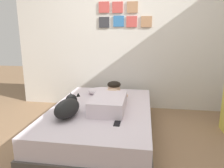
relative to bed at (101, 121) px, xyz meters
name	(u,v)px	position (x,y,z in m)	size (l,w,h in m)	color
ground_plane	(110,154)	(0.19, -0.47, -0.19)	(12.03, 12.03, 0.00)	#8C6B4C
back_wall	(125,39)	(0.19, 1.23, 1.06)	(4.02, 0.12, 2.50)	silver
bed	(101,121)	(0.00, 0.00, 0.00)	(1.34, 2.04, 0.39)	#4C4742
pillow	(104,91)	(-0.08, 0.60, 0.26)	(0.52, 0.32, 0.11)	silver
person_lying	(110,99)	(0.12, 0.04, 0.31)	(0.43, 0.92, 0.27)	silver
dog	(68,107)	(-0.34, -0.34, 0.30)	(0.26, 0.57, 0.21)	black
coffee_cup	(115,95)	(0.11, 0.48, 0.24)	(0.12, 0.09, 0.07)	white
cell_phone	(117,123)	(0.28, -0.49, 0.20)	(0.07, 0.14, 0.01)	black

